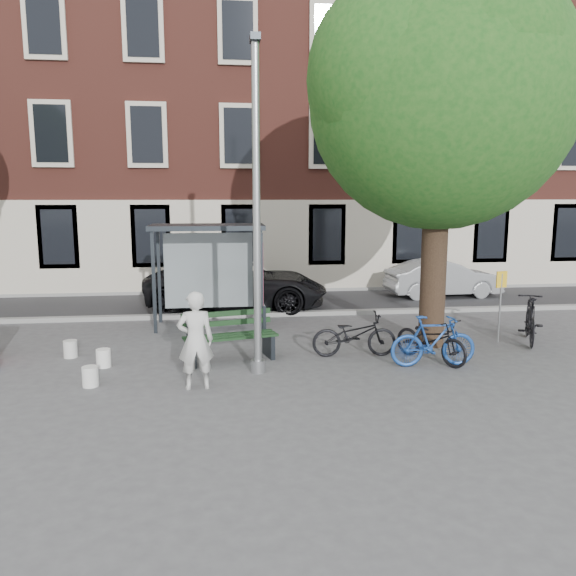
{
  "coord_description": "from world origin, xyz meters",
  "views": [
    {
      "loc": [
        -0.64,
        -10.33,
        3.33
      ],
      "look_at": [
        0.74,
        1.34,
        1.4
      ],
      "focal_mm": 35.0,
      "sensor_mm": 36.0,
      "label": 1
    }
  ],
  "objects_px": {
    "bike_a": "(354,335)",
    "car_dark": "(237,284)",
    "bike_b": "(433,341)",
    "car_silver": "(443,278)",
    "bus_shelter": "(223,252)",
    "notice_sign": "(501,293)",
    "bench": "(230,338)",
    "bike_c": "(431,339)",
    "bike_d": "(530,319)",
    "painter": "(196,340)",
    "lamppost": "(257,226)"
  },
  "relations": [
    {
      "from": "bike_a",
      "to": "car_dark",
      "type": "relative_size",
      "value": 0.33
    },
    {
      "from": "bike_a",
      "to": "bike_b",
      "type": "distance_m",
      "value": 1.63
    },
    {
      "from": "bike_a",
      "to": "car_silver",
      "type": "bearing_deg",
      "value": -31.62
    },
    {
      "from": "bus_shelter",
      "to": "notice_sign",
      "type": "height_order",
      "value": "bus_shelter"
    },
    {
      "from": "notice_sign",
      "to": "bench",
      "type": "bearing_deg",
      "value": 172.71
    },
    {
      "from": "bike_a",
      "to": "bike_b",
      "type": "bearing_deg",
      "value": -119.26
    },
    {
      "from": "bike_a",
      "to": "notice_sign",
      "type": "bearing_deg",
      "value": -75.23
    },
    {
      "from": "bike_b",
      "to": "bike_c",
      "type": "distance_m",
      "value": 0.35
    },
    {
      "from": "bike_d",
      "to": "bike_b",
      "type": "bearing_deg",
      "value": 52.63
    },
    {
      "from": "bus_shelter",
      "to": "car_dark",
      "type": "distance_m",
      "value": 2.47
    },
    {
      "from": "painter",
      "to": "bike_a",
      "type": "bearing_deg",
      "value": -159.68
    },
    {
      "from": "car_silver",
      "to": "bus_shelter",
      "type": "bearing_deg",
      "value": 112.47
    },
    {
      "from": "notice_sign",
      "to": "car_dark",
      "type": "bearing_deg",
      "value": 127.85
    },
    {
      "from": "bus_shelter",
      "to": "car_dark",
      "type": "relative_size",
      "value": 0.53
    },
    {
      "from": "bus_shelter",
      "to": "bike_a",
      "type": "xyz_separation_m",
      "value": [
        2.69,
        -3.26,
        -1.45
      ]
    },
    {
      "from": "car_dark",
      "to": "painter",
      "type": "bearing_deg",
      "value": 178.48
    },
    {
      "from": "lamppost",
      "to": "notice_sign",
      "type": "bearing_deg",
      "value": 15.55
    },
    {
      "from": "bike_b",
      "to": "car_silver",
      "type": "distance_m",
      "value": 8.14
    },
    {
      "from": "painter",
      "to": "bike_d",
      "type": "bearing_deg",
      "value": -169.82
    },
    {
      "from": "bench",
      "to": "lamppost",
      "type": "bearing_deg",
      "value": -73.89
    },
    {
      "from": "lamppost",
      "to": "painter",
      "type": "distance_m",
      "value": 2.36
    },
    {
      "from": "bench",
      "to": "notice_sign",
      "type": "xyz_separation_m",
      "value": [
        6.16,
        0.68,
        0.7
      ]
    },
    {
      "from": "bus_shelter",
      "to": "bike_a",
      "type": "relative_size",
      "value": 1.61
    },
    {
      "from": "bike_c",
      "to": "car_silver",
      "type": "xyz_separation_m",
      "value": [
        3.14,
        7.14,
        0.16
      ]
    },
    {
      "from": "bike_c",
      "to": "notice_sign",
      "type": "relative_size",
      "value": 1.05
    },
    {
      "from": "bus_shelter",
      "to": "painter",
      "type": "relative_size",
      "value": 1.65
    },
    {
      "from": "painter",
      "to": "bus_shelter",
      "type": "bearing_deg",
      "value": -102.71
    },
    {
      "from": "bus_shelter",
      "to": "bench",
      "type": "distance_m",
      "value": 3.53
    },
    {
      "from": "painter",
      "to": "bench",
      "type": "height_order",
      "value": "painter"
    },
    {
      "from": "bench",
      "to": "car_silver",
      "type": "relative_size",
      "value": 0.53
    },
    {
      "from": "bike_c",
      "to": "bike_a",
      "type": "bearing_deg",
      "value": 128.4
    },
    {
      "from": "lamppost",
      "to": "bench",
      "type": "bearing_deg",
      "value": 120.02
    },
    {
      "from": "bench",
      "to": "bike_a",
      "type": "relative_size",
      "value": 1.13
    },
    {
      "from": "bike_b",
      "to": "notice_sign",
      "type": "height_order",
      "value": "notice_sign"
    },
    {
      "from": "bike_b",
      "to": "painter",
      "type": "bearing_deg",
      "value": 100.7
    },
    {
      "from": "lamppost",
      "to": "car_dark",
      "type": "relative_size",
      "value": 1.14
    },
    {
      "from": "bench",
      "to": "bike_c",
      "type": "bearing_deg",
      "value": -22.24
    },
    {
      "from": "lamppost",
      "to": "bench",
      "type": "xyz_separation_m",
      "value": [
        -0.52,
        0.89,
        -2.33
      ]
    },
    {
      "from": "lamppost",
      "to": "bike_a",
      "type": "relative_size",
      "value": 3.46
    },
    {
      "from": "lamppost",
      "to": "notice_sign",
      "type": "height_order",
      "value": "lamppost"
    },
    {
      "from": "painter",
      "to": "car_silver",
      "type": "xyz_separation_m",
      "value": [
        7.8,
        8.23,
        -0.24
      ]
    },
    {
      "from": "lamppost",
      "to": "bike_d",
      "type": "relative_size",
      "value": 3.32
    },
    {
      "from": "bike_b",
      "to": "bike_c",
      "type": "height_order",
      "value": "bike_b"
    },
    {
      "from": "bus_shelter",
      "to": "painter",
      "type": "xyz_separation_m",
      "value": [
        -0.52,
        -4.89,
        -1.05
      ]
    },
    {
      "from": "notice_sign",
      "to": "bike_b",
      "type": "bearing_deg",
      "value": -157.3
    },
    {
      "from": "bike_d",
      "to": "car_silver",
      "type": "xyz_separation_m",
      "value": [
        0.33,
        5.97,
        0.07
      ]
    },
    {
      "from": "bike_a",
      "to": "car_silver",
      "type": "distance_m",
      "value": 8.05
    },
    {
      "from": "bike_b",
      "to": "bike_c",
      "type": "relative_size",
      "value": 0.98
    },
    {
      "from": "painter",
      "to": "bike_a",
      "type": "height_order",
      "value": "painter"
    },
    {
      "from": "bench",
      "to": "car_silver",
      "type": "distance_m",
      "value": 9.73
    }
  ]
}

